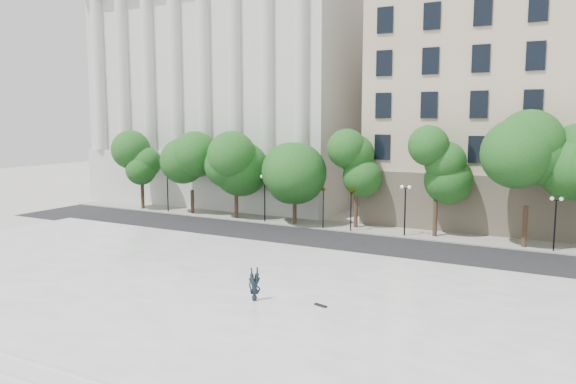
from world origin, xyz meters
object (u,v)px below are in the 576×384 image
at_px(skateboard, 321,305).
at_px(person_lying, 255,296).
at_px(traffic_light_west, 323,187).
at_px(traffic_light_east, 351,189).

bearing_deg(skateboard, person_lying, -149.78).
xyz_separation_m(traffic_light_west, skateboard, (8.99, -19.52, -3.20)).
relative_size(traffic_light_west, skateboard, 5.85).
distance_m(traffic_light_east, person_lying, 20.78).
height_order(traffic_light_west, person_lying, traffic_light_west).
bearing_deg(traffic_light_west, traffic_light_east, 0.00).
relative_size(traffic_light_east, person_lying, 2.47).
height_order(traffic_light_west, traffic_light_east, traffic_light_west).
bearing_deg(traffic_light_west, skateboard, -65.27).
height_order(person_lying, skateboard, person_lying).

